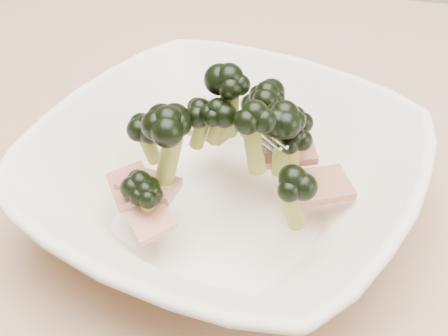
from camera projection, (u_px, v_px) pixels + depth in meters
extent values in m
cube|color=tan|center=(225.00, 184.00, 0.59)|extent=(1.20, 0.80, 0.04)
imported|color=silver|center=(224.00, 180.00, 0.50)|extent=(0.38, 0.38, 0.07)
cylinder|color=olive|center=(282.00, 146.00, 0.48)|extent=(0.02, 0.02, 0.05)
ellipsoid|color=black|center=(284.00, 114.00, 0.47)|extent=(0.04, 0.04, 0.03)
cylinder|color=olive|center=(149.00, 146.00, 0.52)|extent=(0.02, 0.01, 0.04)
ellipsoid|color=black|center=(147.00, 125.00, 0.50)|extent=(0.03, 0.03, 0.02)
cylinder|color=olive|center=(229.00, 111.00, 0.48)|extent=(0.02, 0.02, 0.05)
ellipsoid|color=black|center=(230.00, 78.00, 0.46)|extent=(0.04, 0.04, 0.03)
cylinder|color=olive|center=(266.00, 120.00, 0.52)|extent=(0.02, 0.02, 0.05)
ellipsoid|color=black|center=(267.00, 93.00, 0.50)|extent=(0.03, 0.03, 0.03)
cylinder|color=olive|center=(291.00, 207.00, 0.45)|extent=(0.03, 0.02, 0.05)
ellipsoid|color=black|center=(293.00, 180.00, 0.44)|extent=(0.04, 0.04, 0.03)
cylinder|color=olive|center=(259.00, 121.00, 0.53)|extent=(0.02, 0.02, 0.04)
ellipsoid|color=black|center=(260.00, 100.00, 0.52)|extent=(0.03, 0.03, 0.03)
cylinder|color=olive|center=(201.00, 130.00, 0.49)|extent=(0.02, 0.01, 0.03)
ellipsoid|color=black|center=(200.00, 109.00, 0.47)|extent=(0.03, 0.03, 0.02)
cylinder|color=olive|center=(254.00, 145.00, 0.46)|extent=(0.02, 0.02, 0.05)
ellipsoid|color=black|center=(255.00, 114.00, 0.44)|extent=(0.03, 0.03, 0.03)
cylinder|color=olive|center=(148.00, 209.00, 0.47)|extent=(0.02, 0.02, 0.03)
ellipsoid|color=black|center=(146.00, 191.00, 0.46)|extent=(0.03, 0.03, 0.02)
cylinder|color=olive|center=(292.00, 140.00, 0.51)|extent=(0.02, 0.02, 0.04)
ellipsoid|color=black|center=(294.00, 118.00, 0.50)|extent=(0.03, 0.03, 0.03)
cylinder|color=olive|center=(217.00, 128.00, 0.48)|extent=(0.02, 0.01, 0.03)
ellipsoid|color=black|center=(217.00, 110.00, 0.46)|extent=(0.03, 0.03, 0.02)
cylinder|color=olive|center=(170.00, 154.00, 0.47)|extent=(0.02, 0.03, 0.05)
ellipsoid|color=black|center=(168.00, 121.00, 0.45)|extent=(0.04, 0.04, 0.03)
cylinder|color=olive|center=(142.00, 200.00, 0.47)|extent=(0.02, 0.02, 0.03)
ellipsoid|color=black|center=(140.00, 182.00, 0.46)|extent=(0.03, 0.03, 0.02)
cylinder|color=olive|center=(292.00, 155.00, 0.49)|extent=(0.01, 0.02, 0.03)
ellipsoid|color=black|center=(293.00, 137.00, 0.48)|extent=(0.03, 0.03, 0.02)
cube|color=maroon|center=(284.00, 152.00, 0.51)|extent=(0.06, 0.05, 0.01)
cube|color=maroon|center=(322.00, 185.00, 0.49)|extent=(0.06, 0.05, 0.01)
cube|color=maroon|center=(214.00, 127.00, 0.53)|extent=(0.05, 0.05, 0.02)
cube|color=maroon|center=(131.00, 186.00, 0.48)|extent=(0.05, 0.05, 0.02)
cube|color=maroon|center=(146.00, 211.00, 0.47)|extent=(0.05, 0.05, 0.03)
cube|color=maroon|center=(149.00, 184.00, 0.48)|extent=(0.05, 0.03, 0.01)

